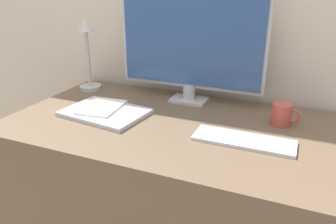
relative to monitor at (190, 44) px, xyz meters
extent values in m
cube|color=brown|center=(0.01, -0.25, -0.61)|extent=(1.24, 0.71, 0.70)
cube|color=#B7B7BC|center=(0.00, 0.00, -0.25)|extent=(0.16, 0.11, 0.01)
cylinder|color=#B7B7BC|center=(0.00, 0.00, -0.21)|extent=(0.05, 0.05, 0.07)
cube|color=#B7B7BC|center=(0.00, 0.00, 0.02)|extent=(0.64, 0.01, 0.41)
cube|color=#2D4C84|center=(0.00, -0.01, 0.02)|extent=(0.62, 0.01, 0.39)
cube|color=silver|center=(0.31, -0.31, -0.25)|extent=(0.34, 0.11, 0.01)
cube|color=#B7B7BC|center=(0.31, -0.31, -0.24)|extent=(0.31, 0.09, 0.00)
cube|color=#BCBCC1|center=(-0.26, -0.28, -0.25)|extent=(0.35, 0.27, 0.01)
cube|color=silver|center=(-0.26, -0.28, -0.24)|extent=(0.35, 0.27, 0.01)
cube|color=white|center=(-0.29, -0.27, -0.24)|extent=(0.16, 0.21, 0.01)
cube|color=beige|center=(-0.29, -0.27, -0.23)|extent=(0.12, 0.15, 0.00)
cylinder|color=#BCB7AD|center=(-0.51, -0.03, -0.25)|extent=(0.11, 0.11, 0.02)
cylinder|color=#BCB7AD|center=(-0.51, -0.03, -0.10)|extent=(0.02, 0.02, 0.27)
cone|color=#BCB7AD|center=(-0.51, -0.03, 0.06)|extent=(0.08, 0.08, 0.06)
cylinder|color=#B7473D|center=(0.40, -0.11, -0.22)|extent=(0.07, 0.07, 0.08)
torus|color=#B7473D|center=(0.44, -0.11, -0.22)|extent=(0.06, 0.01, 0.06)
camera|label=1|loc=(0.46, -1.32, 0.25)|focal=35.00mm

